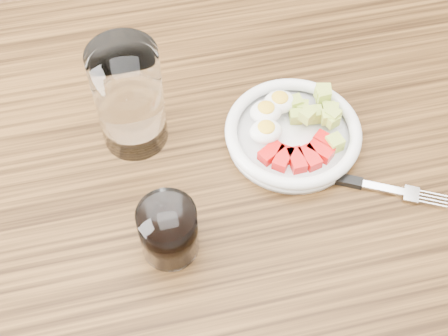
{
  "coord_description": "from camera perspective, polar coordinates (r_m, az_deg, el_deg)",
  "views": [
    {
      "loc": [
        -0.12,
        -0.45,
        1.5
      ],
      "look_at": [
        -0.01,
        0.01,
        0.8
      ],
      "focal_mm": 50.0,
      "sensor_mm": 36.0,
      "label": 1
    }
  ],
  "objects": [
    {
      "name": "coffee_glass",
      "position": [
        0.78,
        -5.09,
        -5.75
      ],
      "size": [
        0.07,
        0.07,
        0.08
      ],
      "color": "white",
      "rests_on": "dining_table"
    },
    {
      "name": "water_glass",
      "position": [
        0.86,
        -8.66,
        6.36
      ],
      "size": [
        0.09,
        0.09,
        0.17
      ],
      "primitive_type": "cylinder",
      "color": "white",
      "rests_on": "dining_table"
    },
    {
      "name": "bowl",
      "position": [
        0.9,
        6.28,
        3.39
      ],
      "size": [
        0.2,
        0.2,
        0.05
      ],
      "color": "white",
      "rests_on": "dining_table"
    },
    {
      "name": "dining_table",
      "position": [
        0.95,
        0.72,
        -4.78
      ],
      "size": [
        1.5,
        0.9,
        0.77
      ],
      "color": "brown",
      "rests_on": "ground"
    },
    {
      "name": "fork",
      "position": [
        0.88,
        11.05,
        -1.12
      ],
      "size": [
        0.21,
        0.12,
        0.01
      ],
      "color": "black",
      "rests_on": "dining_table"
    }
  ]
}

